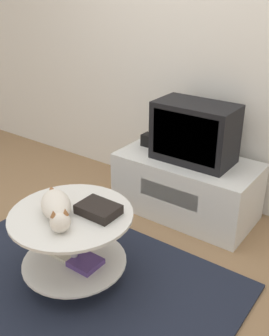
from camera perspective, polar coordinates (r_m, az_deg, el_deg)
name	(u,v)px	position (r m, az deg, el deg)	size (l,w,h in m)	color
ground_plane	(82,281)	(2.66, -7.64, -15.91)	(12.00, 12.00, 0.00)	#93704C
wall_back	(204,44)	(3.26, 10.06, 17.24)	(8.00, 0.05, 2.60)	silver
rug	(82,280)	(2.65, -7.65, -15.75)	(1.95, 1.28, 0.02)	#1E2333
tv_stand	(186,186)	(3.22, 7.50, -2.60)	(1.11, 0.57, 0.48)	silver
tv	(195,132)	(3.02, 8.72, 5.12)	(0.61, 0.35, 0.46)	black
speaker	(149,140)	(3.34, 2.07, 4.11)	(0.10, 0.10, 0.10)	black
coffee_table	(73,238)	(2.46, -8.88, -10.05)	(0.74, 0.74, 0.49)	#B2B2B7
dvd_box	(98,209)	(2.33, -5.25, -5.99)	(0.24, 0.18, 0.06)	black
cat	(57,207)	(2.32, -11.23, -5.61)	(0.44, 0.35, 0.14)	silver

